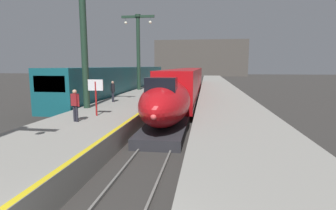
{
  "coord_description": "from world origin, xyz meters",
  "views": [
    {
      "loc": [
        2.29,
        -3.1,
        3.94
      ],
      "look_at": [
        0.24,
        11.26,
        1.8
      ],
      "focal_mm": 28.33,
      "sensor_mm": 36.0,
      "label": 1
    }
  ],
  "objects_px": {
    "passenger_near_edge": "(113,90)",
    "rolling_suitcase": "(145,98)",
    "highspeed_train_main": "(186,84)",
    "station_column_mid": "(83,25)",
    "departure_info_board": "(96,90)",
    "regional_train_adjacent": "(128,80)",
    "passenger_mid_platform": "(75,103)",
    "station_column_far": "(138,45)"
  },
  "relations": [
    {
      "from": "passenger_mid_platform",
      "to": "rolling_suitcase",
      "type": "distance_m",
      "value": 8.13
    },
    {
      "from": "departure_info_board",
      "to": "passenger_near_edge",
      "type": "bearing_deg",
      "value": 100.68
    },
    {
      "from": "station_column_far",
      "to": "rolling_suitcase",
      "type": "relative_size",
      "value": 9.13
    },
    {
      "from": "highspeed_train_main",
      "to": "passenger_mid_platform",
      "type": "bearing_deg",
      "value": -104.1
    },
    {
      "from": "passenger_mid_platform",
      "to": "rolling_suitcase",
      "type": "height_order",
      "value": "passenger_mid_platform"
    },
    {
      "from": "station_column_far",
      "to": "passenger_mid_platform",
      "type": "relative_size",
      "value": 5.31
    },
    {
      "from": "passenger_near_edge",
      "to": "rolling_suitcase",
      "type": "relative_size",
      "value": 1.72
    },
    {
      "from": "station_column_mid",
      "to": "passenger_mid_platform",
      "type": "distance_m",
      "value": 6.58
    },
    {
      "from": "passenger_near_edge",
      "to": "rolling_suitcase",
      "type": "bearing_deg",
      "value": 4.23
    },
    {
      "from": "station_column_far",
      "to": "passenger_mid_platform",
      "type": "xyz_separation_m",
      "value": [
        1.49,
        -19.09,
        -4.42
      ]
    },
    {
      "from": "rolling_suitcase",
      "to": "passenger_near_edge",
      "type": "bearing_deg",
      "value": -175.77
    },
    {
      "from": "station_column_mid",
      "to": "rolling_suitcase",
      "type": "xyz_separation_m",
      "value": [
        3.39,
        3.39,
        -5.27
      ]
    },
    {
      "from": "station_column_mid",
      "to": "departure_info_board",
      "type": "relative_size",
      "value": 4.37
    },
    {
      "from": "regional_train_adjacent",
      "to": "passenger_mid_platform",
      "type": "height_order",
      "value": "regional_train_adjacent"
    },
    {
      "from": "station_column_far",
      "to": "passenger_near_edge",
      "type": "relative_size",
      "value": 5.31
    },
    {
      "from": "regional_train_adjacent",
      "to": "departure_info_board",
      "type": "relative_size",
      "value": 17.26
    },
    {
      "from": "station_column_far",
      "to": "departure_info_board",
      "type": "bearing_deg",
      "value": -83.84
    },
    {
      "from": "passenger_mid_platform",
      "to": "departure_info_board",
      "type": "distance_m",
      "value": 1.88
    },
    {
      "from": "station_column_far",
      "to": "departure_info_board",
      "type": "xyz_separation_m",
      "value": [
        1.87,
        -17.32,
        -3.9
      ]
    },
    {
      "from": "station_column_mid",
      "to": "rolling_suitcase",
      "type": "height_order",
      "value": "station_column_mid"
    },
    {
      "from": "station_column_far",
      "to": "passenger_near_edge",
      "type": "distance_m",
      "value": 12.26
    },
    {
      "from": "regional_train_adjacent",
      "to": "rolling_suitcase",
      "type": "relative_size",
      "value": 37.27
    },
    {
      "from": "highspeed_train_main",
      "to": "passenger_mid_platform",
      "type": "height_order",
      "value": "highspeed_train_main"
    },
    {
      "from": "highspeed_train_main",
      "to": "station_column_mid",
      "type": "xyz_separation_m",
      "value": [
        -5.9,
        -13.09,
        4.7
      ]
    },
    {
      "from": "station_column_mid",
      "to": "departure_info_board",
      "type": "distance_m",
      "value": 5.23
    },
    {
      "from": "highspeed_train_main",
      "to": "passenger_mid_platform",
      "type": "xyz_separation_m",
      "value": [
        -4.41,
        -17.57,
        0.12
      ]
    },
    {
      "from": "station_column_mid",
      "to": "departure_info_board",
      "type": "xyz_separation_m",
      "value": [
        1.87,
        -2.71,
        -4.06
      ]
    },
    {
      "from": "station_column_mid",
      "to": "regional_train_adjacent",
      "type": "bearing_deg",
      "value": 97.25
    },
    {
      "from": "rolling_suitcase",
      "to": "departure_info_board",
      "type": "relative_size",
      "value": 0.46
    },
    {
      "from": "rolling_suitcase",
      "to": "station_column_far",
      "type": "bearing_deg",
      "value": 106.82
    },
    {
      "from": "station_column_far",
      "to": "highspeed_train_main",
      "type": "bearing_deg",
      "value": -14.4
    },
    {
      "from": "passenger_near_edge",
      "to": "highspeed_train_main",
      "type": "bearing_deg",
      "value": 62.52
    },
    {
      "from": "highspeed_train_main",
      "to": "departure_info_board",
      "type": "relative_size",
      "value": 18.39
    },
    {
      "from": "departure_info_board",
      "to": "station_column_far",
      "type": "bearing_deg",
      "value": 96.16
    },
    {
      "from": "highspeed_train_main",
      "to": "regional_train_adjacent",
      "type": "distance_m",
      "value": 9.13
    },
    {
      "from": "station_column_mid",
      "to": "station_column_far",
      "type": "bearing_deg",
      "value": 90.0
    },
    {
      "from": "regional_train_adjacent",
      "to": "departure_info_board",
      "type": "bearing_deg",
      "value": -78.5
    },
    {
      "from": "regional_train_adjacent",
      "to": "passenger_near_edge",
      "type": "xyz_separation_m",
      "value": [
        2.96,
        -14.09,
        -0.09
      ]
    },
    {
      "from": "passenger_mid_platform",
      "to": "rolling_suitcase",
      "type": "xyz_separation_m",
      "value": [
        1.9,
        7.88,
        -0.69
      ]
    },
    {
      "from": "station_column_far",
      "to": "passenger_near_edge",
      "type": "bearing_deg",
      "value": -86.21
    },
    {
      "from": "highspeed_train_main",
      "to": "passenger_mid_platform",
      "type": "relative_size",
      "value": 23.06
    },
    {
      "from": "regional_train_adjacent",
      "to": "station_column_mid",
      "type": "distance_m",
      "value": 18.0
    }
  ]
}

